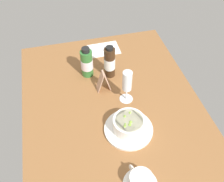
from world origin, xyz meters
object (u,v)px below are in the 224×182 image
at_px(cutlery_setting, 103,49).
at_px(menu_card, 103,81).
at_px(sauce_bottle_green, 87,63).
at_px(coffee_cup, 141,181).
at_px(sauce_bottle_brown, 110,62).
at_px(wine_glass, 127,83).
at_px(porridge_bowl, 129,125).

distance_m(cutlery_setting, menu_card, 0.32).
xyz_separation_m(cutlery_setting, sauce_bottle_green, (-0.19, 0.13, 0.08)).
xyz_separation_m(coffee_cup, sauce_bottle_green, (0.64, 0.08, 0.05)).
bearing_deg(sauce_bottle_brown, sauce_bottle_green, 73.87).
bearing_deg(sauce_bottle_green, wine_glass, -145.66).
xyz_separation_m(coffee_cup, sauce_bottle_brown, (0.61, -0.03, 0.06)).
bearing_deg(sauce_bottle_green, menu_card, -155.43).
bearing_deg(menu_card, porridge_bowl, -169.13).
bearing_deg(porridge_bowl, cutlery_setting, -1.54).
bearing_deg(wine_glass, porridge_bowl, 167.15).
distance_m(porridge_bowl, sauce_bottle_green, 0.41).
relative_size(sauce_bottle_brown, sauce_bottle_green, 1.07).
relative_size(coffee_cup, sauce_bottle_green, 0.78).
bearing_deg(coffee_cup, sauce_bottle_brown, -2.84).
height_order(coffee_cup, sauce_bottle_green, sauce_bottle_green).
height_order(cutlery_setting, wine_glass, wine_glass).
relative_size(porridge_bowl, sauce_bottle_brown, 1.17).
bearing_deg(sauce_bottle_green, cutlery_setting, -33.76).
distance_m(cutlery_setting, wine_glass, 0.42).
bearing_deg(menu_card, sauce_bottle_brown, -30.47).
bearing_deg(coffee_cup, menu_card, 2.75).
height_order(wine_glass, sauce_bottle_brown, sauce_bottle_brown).
height_order(porridge_bowl, cutlery_setting, porridge_bowl).
relative_size(wine_glass, sauce_bottle_green, 1.02).
height_order(coffee_cup, sauce_bottle_brown, sauce_bottle_brown).
bearing_deg(menu_card, sauce_bottle_green, 24.57).
bearing_deg(wine_glass, sauce_bottle_green, 34.34).
bearing_deg(cutlery_setting, coffee_cup, 177.04).
xyz_separation_m(porridge_bowl, cutlery_setting, (0.58, -0.02, -0.03)).
bearing_deg(porridge_bowl, coffee_cup, 173.67).
relative_size(wine_glass, sauce_bottle_brown, 0.96).
distance_m(wine_glass, sauce_bottle_brown, 0.19).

